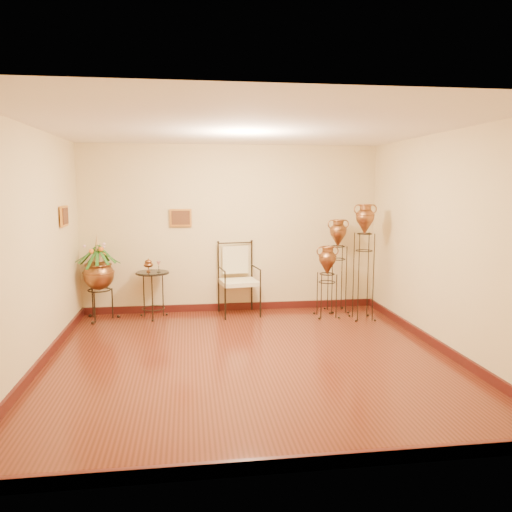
{
  "coord_description": "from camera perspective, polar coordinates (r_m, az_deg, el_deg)",
  "views": [
    {
      "loc": [
        -0.73,
        -5.88,
        2.12
      ],
      "look_at": [
        0.25,
        1.3,
        1.1
      ],
      "focal_mm": 35.0,
      "sensor_mm": 36.0,
      "label": 1
    }
  ],
  "objects": [
    {
      "name": "planter_urn",
      "position": [
        8.27,
        -17.56,
        -1.67
      ],
      "size": [
        0.9,
        0.9,
        1.4
      ],
      "rotation": [
        0.0,
        0.0,
        0.23
      ],
      "color": "black",
      "rests_on": "ground"
    },
    {
      "name": "amphora_mid",
      "position": [
        8.51,
        9.28,
        -1.0
      ],
      "size": [
        0.41,
        0.41,
        1.59
      ],
      "rotation": [
        0.0,
        0.0,
        -0.18
      ],
      "color": "black",
      "rests_on": "ground"
    },
    {
      "name": "amphora_short",
      "position": [
        8.19,
        8.11,
        -2.86
      ],
      "size": [
        0.47,
        0.47,
        1.18
      ],
      "rotation": [
        0.0,
        0.0,
        0.38
      ],
      "color": "black",
      "rests_on": "ground"
    },
    {
      "name": "room_shell",
      "position": [
        5.95,
        -0.75,
        4.27
      ],
      "size": [
        5.02,
        5.02,
        2.81
      ],
      "color": "beige",
      "rests_on": "ground"
    },
    {
      "name": "ground",
      "position": [
        6.3,
        -0.66,
        -11.67
      ],
      "size": [
        5.0,
        5.0,
        0.0
      ],
      "primitive_type": "plane",
      "color": "#5C2215",
      "rests_on": "ground"
    },
    {
      "name": "armchair",
      "position": [
        8.22,
        -1.96,
        -2.66
      ],
      "size": [
        0.75,
        0.71,
        1.19
      ],
      "rotation": [
        0.0,
        0.0,
        0.14
      ],
      "color": "black",
      "rests_on": "ground"
    },
    {
      "name": "amphora_tall",
      "position": [
        8.08,
        12.22,
        -0.5
      ],
      "size": [
        0.46,
        0.46,
        1.86
      ],
      "rotation": [
        0.0,
        0.0,
        -0.3
      ],
      "color": "black",
      "rests_on": "ground"
    },
    {
      "name": "side_table",
      "position": [
        8.24,
        -11.7,
        -4.25
      ],
      "size": [
        0.52,
        0.52,
        0.95
      ],
      "rotation": [
        0.0,
        0.0,
        0.01
      ],
      "color": "black",
      "rests_on": "ground"
    }
  ]
}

